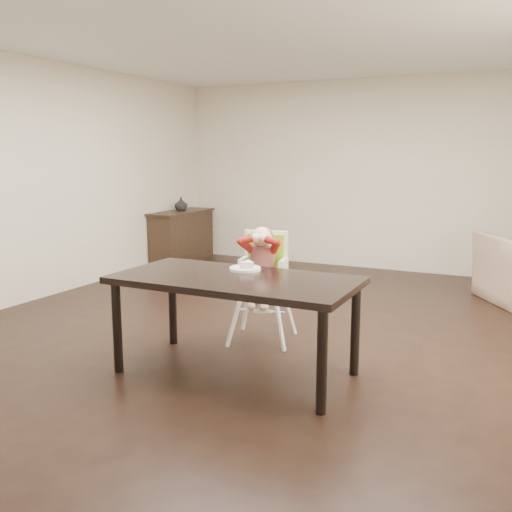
% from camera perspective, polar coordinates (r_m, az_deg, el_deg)
% --- Properties ---
extents(ground, '(7.00, 7.00, 0.00)m').
position_cam_1_polar(ground, '(5.31, 1.80, -7.92)').
color(ground, black).
rests_on(ground, ground).
extents(room_walls, '(6.02, 7.02, 2.71)m').
position_cam_1_polar(room_walls, '(5.05, 1.92, 12.52)').
color(room_walls, beige).
rests_on(room_walls, ground).
extents(dining_table, '(1.80, 0.90, 0.75)m').
position_cam_1_polar(dining_table, '(4.24, -2.10, -3.14)').
color(dining_table, black).
rests_on(dining_table, ground).
extents(high_chair, '(0.51, 0.51, 1.02)m').
position_cam_1_polar(high_chair, '(5.02, 0.71, -0.44)').
color(high_chair, white).
rests_on(high_chair, ground).
extents(plate, '(0.28, 0.28, 0.07)m').
position_cam_1_polar(plate, '(4.46, -1.01, -1.13)').
color(plate, white).
rests_on(plate, dining_table).
extents(sideboard, '(0.44, 1.26, 0.79)m').
position_cam_1_polar(sideboard, '(8.86, -7.43, 1.96)').
color(sideboard, black).
rests_on(sideboard, ground).
extents(vase, '(0.25, 0.26, 0.20)m').
position_cam_1_polar(vase, '(8.80, -7.51, 5.14)').
color(vase, '#99999E').
rests_on(vase, sideboard).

